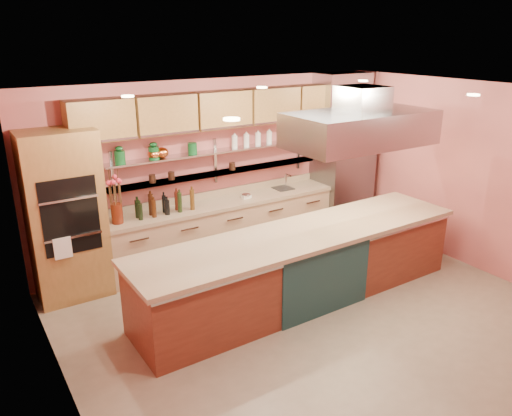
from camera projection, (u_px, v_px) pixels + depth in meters
floor at (311, 314)px, 6.47m from camera, size 6.00×5.00×0.02m
ceiling at (321, 94)px, 5.54m from camera, size 6.00×5.00×0.02m
wall_back at (217, 168)px, 8.00m from camera, size 6.00×0.04×2.80m
wall_front at (512, 301)px, 4.01m from camera, size 6.00×0.04×2.80m
wall_left at (55, 273)px, 4.49m from camera, size 0.04×5.00×2.80m
wall_right at (471, 176)px, 7.52m from camera, size 0.04×5.00×2.80m
oven_stack at (66, 217)px, 6.58m from camera, size 0.95×0.64×2.30m
refrigerator at (342, 173)px, 9.01m from camera, size 0.95×0.72×2.10m
back_counter at (225, 228)px, 8.04m from camera, size 3.84×0.64×0.93m
wall_shelf_lower at (219, 173)px, 7.88m from camera, size 3.60×0.26×0.03m
wall_shelf_upper at (218, 151)px, 7.77m from camera, size 3.60×0.26×0.03m
upper_cabinets at (221, 109)px, 7.54m from camera, size 4.60×0.36×0.55m
range_hood at (360, 129)px, 6.57m from camera, size 2.00×1.00×0.45m
ceiling_downlights at (309, 95)px, 5.71m from camera, size 4.00×2.80×0.02m
island at (302, 266)px, 6.70m from camera, size 4.67×1.08×0.97m
flower_vase at (117, 213)px, 6.93m from camera, size 0.19×0.19×0.28m
oil_bottle_cluster at (166, 204)px, 7.29m from camera, size 0.97×0.55×0.30m
kitchen_scale at (246, 195)px, 8.02m from camera, size 0.17×0.15×0.08m
bar_faucet at (286, 181)px, 8.51m from camera, size 0.04×0.04×0.25m
copper_kettle at (162, 153)px, 7.27m from camera, size 0.26×0.26×0.16m
green_canister at (192, 148)px, 7.51m from camera, size 0.18×0.18×0.17m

